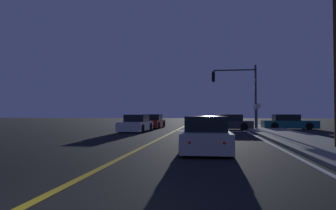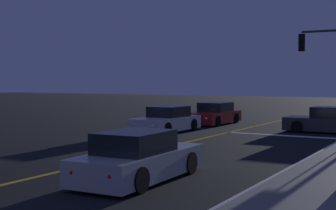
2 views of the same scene
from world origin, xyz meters
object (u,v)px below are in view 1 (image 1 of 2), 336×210
car_distant_tail_charcoal (229,123)px  traffic_signal_near_right (239,87)px  car_mid_block_white (136,124)px  car_lead_oncoming_silver (206,136)px  car_side_waiting_teal (288,123)px  street_sign_corner (257,112)px  car_following_oncoming_red (152,122)px

car_distant_tail_charcoal → traffic_signal_near_right: traffic_signal_near_right is taller
car_distant_tail_charcoal → car_mid_block_white: same height
car_lead_oncoming_silver → car_side_waiting_teal: 17.89m
car_mid_block_white → car_lead_oncoming_silver: (5.68, -11.30, -0.00)m
car_distant_tail_charcoal → traffic_signal_near_right: (0.91, -0.25, 3.18)m
car_distant_tail_charcoal → street_sign_corner: bearing=-147.6°
car_mid_block_white → street_sign_corner: street_sign_corner is taller
car_following_oncoming_red → traffic_signal_near_right: size_ratio=0.80×
car_lead_oncoming_silver → street_sign_corner: street_sign_corner is taller
car_mid_block_white → car_lead_oncoming_silver: same height
car_mid_block_white → car_following_oncoming_red: size_ratio=0.99×
car_distant_tail_charcoal → car_following_oncoming_red: same height
car_side_waiting_teal → street_sign_corner: 5.60m
car_lead_oncoming_silver → traffic_signal_near_right: (2.68, 14.83, 3.18)m
car_side_waiting_teal → car_distant_tail_charcoal: bearing=-77.3°
car_following_oncoming_red → car_side_waiting_teal: (12.60, -0.40, -0.00)m
car_lead_oncoming_silver → car_following_oncoming_red: same height
car_mid_block_white → car_lead_oncoming_silver: bearing=117.6°
car_distant_tail_charcoal → car_mid_block_white: (-7.45, -3.78, 0.00)m
car_side_waiting_teal → street_sign_corner: (-3.38, -4.37, 0.93)m
car_mid_block_white → car_lead_oncoming_silver: size_ratio=0.99×
car_mid_block_white → traffic_signal_near_right: bearing=-156.2°
traffic_signal_near_right → car_mid_block_white: bearing=22.9°
car_side_waiting_teal → street_sign_corner: bearing=-38.9°
car_mid_block_white → car_lead_oncoming_silver: 12.64m
car_lead_oncoming_silver → car_distant_tail_charcoal: bearing=81.4°
car_mid_block_white → car_side_waiting_teal: same height
car_distant_tail_charcoal → traffic_signal_near_right: size_ratio=0.75×
car_following_oncoming_red → traffic_signal_near_right: bearing=167.2°
car_following_oncoming_red → traffic_signal_near_right: traffic_signal_near_right is taller
car_lead_oncoming_silver → street_sign_corner: bearing=70.7°
car_mid_block_white → street_sign_corner: 9.51m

